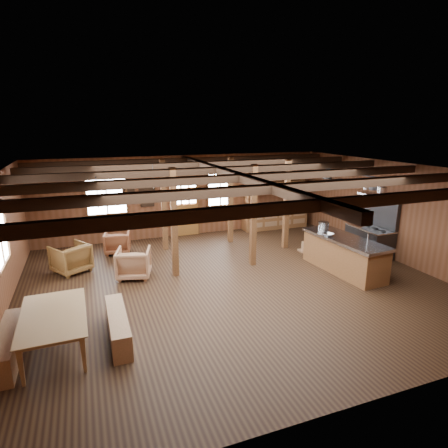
{
  "coord_description": "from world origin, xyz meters",
  "views": [
    {
      "loc": [
        -3.23,
        -7.97,
        3.81
      ],
      "look_at": [
        0.18,
        1.08,
        1.23
      ],
      "focal_mm": 30.0,
      "sensor_mm": 36.0,
      "label": 1
    }
  ],
  "objects_px": {
    "kitchen_island": "(344,254)",
    "armchair_c": "(134,263)",
    "armchair_b": "(117,242)",
    "armchair_a": "(71,258)",
    "commercial_range": "(371,236)",
    "dining_table": "(57,331)"
  },
  "relations": [
    {
      "from": "kitchen_island",
      "to": "armchair_c",
      "type": "bearing_deg",
      "value": 159.13
    },
    {
      "from": "armchair_b",
      "to": "armchair_a",
      "type": "bearing_deg",
      "value": 51.9
    },
    {
      "from": "armchair_a",
      "to": "armchair_b",
      "type": "xyz_separation_m",
      "value": [
        1.29,
        1.14,
        -0.05
      ]
    },
    {
      "from": "commercial_range",
      "to": "armchair_b",
      "type": "bearing_deg",
      "value": 158.39
    },
    {
      "from": "kitchen_island",
      "to": "armchair_a",
      "type": "distance_m",
      "value": 7.23
    },
    {
      "from": "armchair_a",
      "to": "armchair_c",
      "type": "relative_size",
      "value": 1.01
    },
    {
      "from": "commercial_range",
      "to": "dining_table",
      "type": "distance_m",
      "value": 8.79
    },
    {
      "from": "dining_table",
      "to": "armchair_b",
      "type": "xyz_separation_m",
      "value": [
        1.45,
        4.84,
        0.01
      ]
    },
    {
      "from": "armchair_b",
      "to": "armchair_c",
      "type": "xyz_separation_m",
      "value": [
        0.22,
        -2.07,
        0.04
      ]
    },
    {
      "from": "commercial_range",
      "to": "armchair_a",
      "type": "relative_size",
      "value": 2.12
    },
    {
      "from": "dining_table",
      "to": "armchair_a",
      "type": "xyz_separation_m",
      "value": [
        0.16,
        3.71,
        0.05
      ]
    },
    {
      "from": "kitchen_island",
      "to": "dining_table",
      "type": "xyz_separation_m",
      "value": [
        -6.95,
        -1.22,
        -0.14
      ]
    },
    {
      "from": "dining_table",
      "to": "armchair_a",
      "type": "relative_size",
      "value": 2.24
    },
    {
      "from": "armchair_a",
      "to": "armchair_b",
      "type": "distance_m",
      "value": 1.72
    },
    {
      "from": "armchair_c",
      "to": "armchair_b",
      "type": "bearing_deg",
      "value": -68.9
    },
    {
      "from": "kitchen_island",
      "to": "armchair_b",
      "type": "xyz_separation_m",
      "value": [
        -5.5,
        3.63,
        -0.14
      ]
    },
    {
      "from": "dining_table",
      "to": "armchair_c",
      "type": "height_order",
      "value": "armchair_c"
    },
    {
      "from": "kitchen_island",
      "to": "dining_table",
      "type": "bearing_deg",
      "value": -174.53
    },
    {
      "from": "armchair_b",
      "to": "kitchen_island",
      "type": "bearing_deg",
      "value": 157.18
    },
    {
      "from": "armchair_b",
      "to": "armchair_c",
      "type": "height_order",
      "value": "armchair_c"
    },
    {
      "from": "dining_table",
      "to": "kitchen_island",
      "type": "bearing_deg",
      "value": -81.31
    },
    {
      "from": "armchair_a",
      "to": "armchair_b",
      "type": "relative_size",
      "value": 1.13
    }
  ]
}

